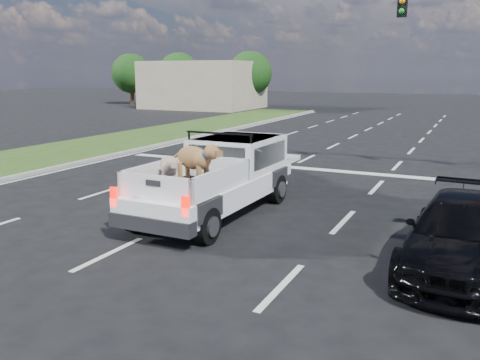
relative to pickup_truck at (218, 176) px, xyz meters
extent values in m
plane|color=black|center=(1.19, -3.42, -0.93)|extent=(160.00, 160.00, 0.00)
cube|color=silver|center=(-4.06, 2.58, -0.93)|extent=(0.12, 60.00, 0.01)
cube|color=silver|center=(-0.56, 2.58, -0.93)|extent=(0.12, 60.00, 0.01)
cube|color=silver|center=(2.94, 2.58, -0.93)|extent=(0.12, 60.00, 0.01)
cube|color=silver|center=(-7.61, 2.58, -0.93)|extent=(0.15, 60.00, 0.01)
cube|color=silver|center=(1.19, 6.58, -0.93)|extent=(17.00, 0.45, 0.01)
cube|color=#264816|center=(-10.31, 2.58, -0.88)|extent=(5.00, 60.00, 0.10)
cube|color=#9F9B91|center=(-7.86, 2.58, -0.86)|extent=(0.15, 60.00, 0.14)
cube|color=black|center=(2.99, 7.08, 4.67)|extent=(0.30, 0.18, 0.95)
cube|color=#BAAD8E|center=(-18.81, 32.58, 1.27)|extent=(10.00, 8.00, 4.40)
cylinder|color=#332114|center=(-28.81, 34.58, 0.15)|extent=(0.44, 0.44, 2.16)
sphere|color=#11340E|center=(-28.81, 34.58, 2.37)|extent=(4.20, 4.20, 4.20)
cylinder|color=#332114|center=(-22.81, 34.58, 0.15)|extent=(0.44, 0.44, 2.16)
sphere|color=#11340E|center=(-22.81, 34.58, 2.37)|extent=(4.20, 4.20, 4.20)
cylinder|color=#332114|center=(-14.81, 34.58, 0.15)|extent=(0.44, 0.44, 2.16)
sphere|color=#11340E|center=(-14.81, 34.58, 2.37)|extent=(4.20, 4.20, 4.20)
cylinder|color=black|center=(-0.90, -2.06, -0.56)|extent=(0.29, 0.76, 0.75)
cylinder|color=black|center=(0.83, -2.09, -0.56)|extent=(0.29, 0.76, 0.75)
cylinder|color=black|center=(-0.83, 1.60, -0.56)|extent=(0.29, 0.76, 0.75)
cylinder|color=black|center=(0.89, 1.57, -0.56)|extent=(0.29, 0.76, 0.75)
cube|color=white|center=(0.00, -0.20, -0.28)|extent=(1.97, 5.28, 0.51)
cube|color=white|center=(0.02, 1.04, 0.40)|extent=(1.86, 2.31, 0.85)
cube|color=black|center=(0.00, -0.08, 0.43)|extent=(1.54, 0.06, 0.61)
cylinder|color=black|center=(0.00, 0.05, 1.03)|extent=(1.78, 0.08, 0.05)
cube|color=black|center=(-0.02, -1.36, -0.05)|extent=(1.81, 2.56, 0.06)
cube|color=white|center=(-0.86, -1.34, 0.24)|extent=(0.12, 2.53, 0.51)
cube|color=white|center=(0.82, -1.37, 0.24)|extent=(0.12, 2.53, 0.51)
cube|color=white|center=(-0.04, -2.58, 0.24)|extent=(1.76, 0.11, 0.51)
cube|color=#F21105|center=(-0.89, -2.78, 0.01)|extent=(0.16, 0.06, 0.40)
cube|color=#F21105|center=(0.79, -2.81, 0.01)|extent=(0.16, 0.06, 0.40)
cube|color=black|center=(-0.05, -2.72, -0.46)|extent=(1.91, 0.33, 0.30)
imported|color=silver|center=(-1.62, 3.11, -0.21)|extent=(2.83, 4.55, 1.45)
imported|color=black|center=(5.50, -1.39, -0.30)|extent=(1.99, 4.44, 1.26)
camera|label=1|loc=(5.62, -10.59, 2.45)|focal=38.00mm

